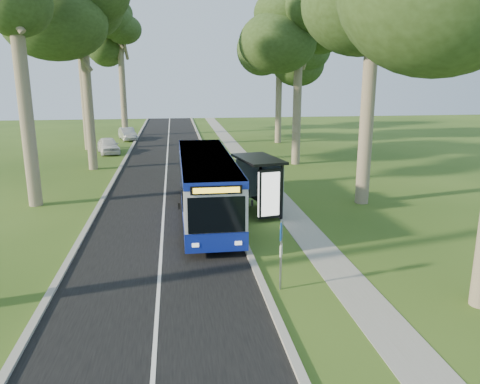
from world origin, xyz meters
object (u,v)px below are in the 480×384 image
object	(u,v)px
litter_bin	(244,199)
car_silver	(127,134)
car_white	(108,145)
bus_stop_sign	(281,247)
bus_shelter	(263,176)
bus	(206,186)

from	to	relation	value
litter_bin	car_silver	xyz separation A→B (m)	(-8.75, 28.54, 0.17)
litter_bin	car_white	size ratio (longest dim) A/B	0.23
bus_stop_sign	car_silver	size ratio (longest dim) A/B	0.60
bus_shelter	bus	bearing A→B (deg)	165.53
bus	litter_bin	size ratio (longest dim) A/B	12.12
bus_stop_sign	litter_bin	xyz separation A→B (m)	(0.26, 9.97, -1.01)
car_white	car_silver	bearing A→B (deg)	69.91
bus_stop_sign	bus_shelter	distance (m)	8.53
bus_shelter	car_white	xyz separation A→B (m)	(-10.36, 21.09, -1.35)
bus	car_white	world-z (taller)	bus
bus_stop_sign	litter_bin	distance (m)	10.02
bus	bus_stop_sign	xyz separation A→B (m)	(1.86, -8.61, -0.11)
bus	bus_shelter	distance (m)	2.88
car_white	litter_bin	bearing A→B (deg)	-78.23
bus_stop_sign	car_white	distance (m)	31.01
car_silver	car_white	bearing A→B (deg)	-111.42
bus_shelter	car_silver	size ratio (longest dim) A/B	0.92
bus_shelter	car_white	size ratio (longest dim) A/B	0.88
bus_stop_sign	car_silver	distance (m)	39.45
bus_stop_sign	bus_shelter	bearing A→B (deg)	107.29
bus_stop_sign	bus	bearing A→B (deg)	126.11
bus_stop_sign	car_silver	bearing A→B (deg)	126.33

